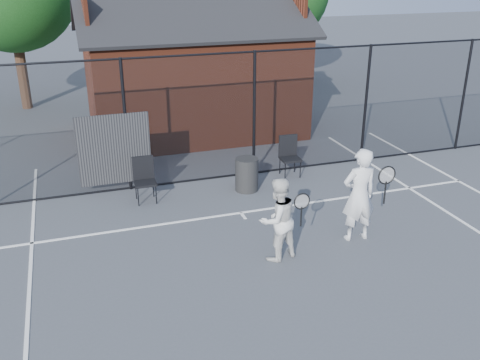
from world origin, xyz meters
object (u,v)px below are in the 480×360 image
object	(u,v)px
player_front	(359,195)
chair_left	(145,181)
chair_right	(290,157)
waste_bin	(247,174)
player_back	(278,219)
clubhouse	(193,79)

from	to	relation	value
player_front	chair_left	size ratio (longest dim) A/B	1.87
chair_left	chair_right	bearing A→B (deg)	7.08
player_front	waste_bin	distance (m)	3.11
player_front	waste_bin	size ratio (longest dim) A/B	2.34
chair_right	waste_bin	world-z (taller)	chair_right
player_front	player_back	size ratio (longest dim) A/B	1.19
chair_right	waste_bin	distance (m)	1.38
clubhouse	chair_right	distance (m)	4.72
clubhouse	waste_bin	size ratio (longest dim) A/B	8.48
player_back	chair_right	xyz separation A→B (m)	(1.77, 3.51, -0.27)
clubhouse	waste_bin	bearing A→B (deg)	-89.90
player_back	waste_bin	world-z (taller)	player_back
player_front	chair_left	distance (m)	4.58
player_back	waste_bin	size ratio (longest dim) A/B	1.97
player_back	clubhouse	bearing A→B (deg)	86.57
chair_left	chair_right	distance (m)	3.59
player_front	player_back	distance (m)	1.70
player_front	player_back	bearing A→B (deg)	-173.72
player_front	chair_left	bearing A→B (deg)	139.91
player_front	waste_bin	bearing A→B (deg)	113.09
chair_left	waste_bin	size ratio (longest dim) A/B	1.25
clubhouse	player_back	world-z (taller)	clubhouse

